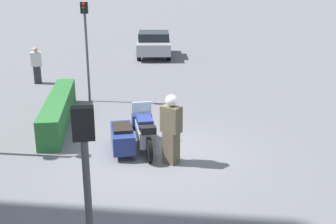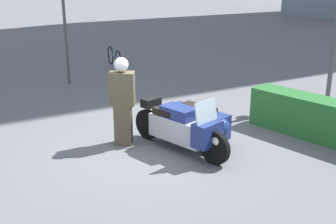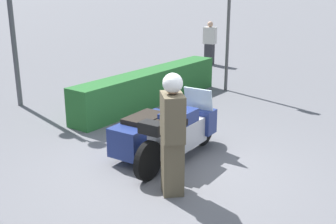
% 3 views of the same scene
% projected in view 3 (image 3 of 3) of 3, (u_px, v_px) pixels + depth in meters
% --- Properties ---
extents(ground_plane, '(160.00, 160.00, 0.00)m').
position_uv_depth(ground_plane, '(171.00, 174.00, 6.78)').
color(ground_plane, slate).
extents(police_motorcycle, '(2.41, 1.19, 1.15)m').
position_uv_depth(police_motorcycle, '(164.00, 131.00, 7.36)').
color(police_motorcycle, black).
rests_on(police_motorcycle, ground).
extents(officer_rider, '(0.55, 0.55, 1.79)m').
position_uv_depth(officer_rider, '(173.00, 132.00, 5.91)').
color(officer_rider, brown).
rests_on(officer_rider, ground).
extents(hedge_bush_curbside, '(4.94, 0.63, 0.86)m').
position_uv_depth(hedge_bush_curbside, '(151.00, 87.00, 10.53)').
color(hedge_bush_curbside, '#28662D').
rests_on(hedge_bush_curbside, ground).
extents(traffic_light_near, '(0.23, 0.27, 3.64)m').
position_uv_depth(traffic_light_near, '(228.00, 4.00, 11.27)').
color(traffic_light_near, '#4C4C4C').
rests_on(traffic_light_near, ground).
extents(pedestrian_bystander, '(0.34, 0.49, 1.58)m').
position_uv_depth(pedestrian_bystander, '(210.00, 43.00, 15.49)').
color(pedestrian_bystander, '#2D2D33').
rests_on(pedestrian_bystander, ground).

